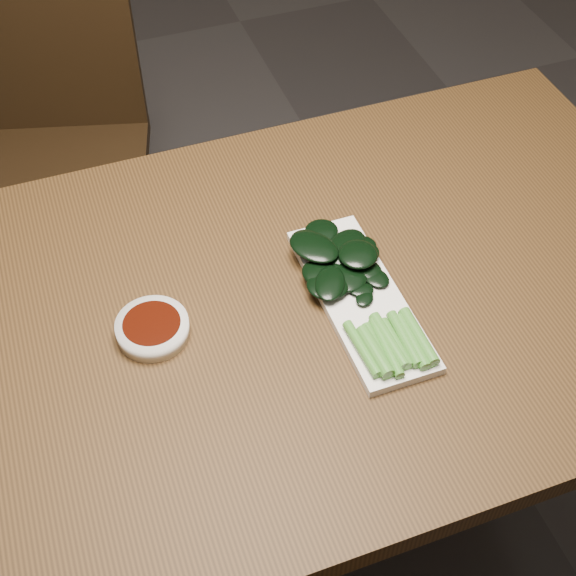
# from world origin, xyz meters

# --- Properties ---
(ground) EXTENTS (6.00, 6.00, 0.00)m
(ground) POSITION_xyz_m (0.00, 0.00, 0.00)
(ground) COLOR #322F2F
(ground) RESTS_ON ground
(table) EXTENTS (1.40, 0.80, 0.75)m
(table) POSITION_xyz_m (0.00, 0.00, 0.68)
(table) COLOR #3F2812
(table) RESTS_ON ground
(chair_far) EXTENTS (0.48, 0.48, 0.89)m
(chair_far) POSITION_xyz_m (-0.23, 0.86, 0.49)
(chair_far) COLOR black
(chair_far) RESTS_ON ground
(sauce_bowl) EXTENTS (0.10, 0.10, 0.03)m
(sauce_bowl) POSITION_xyz_m (-0.18, 0.00, 0.76)
(sauce_bowl) COLOR white
(sauce_bowl) RESTS_ON table
(serving_plate) EXTENTS (0.12, 0.32, 0.01)m
(serving_plate) POSITION_xyz_m (0.13, -0.04, 0.76)
(serving_plate) COLOR white
(serving_plate) RESTS_ON table
(gai_lan) EXTENTS (0.15, 0.33, 0.03)m
(gai_lan) POSITION_xyz_m (0.12, -0.02, 0.77)
(gai_lan) COLOR #488C30
(gai_lan) RESTS_ON serving_plate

